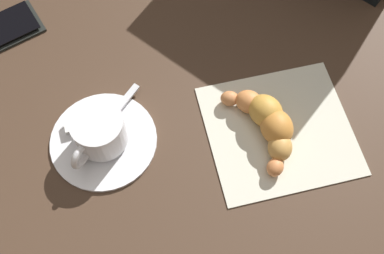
{
  "coord_description": "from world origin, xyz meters",
  "views": [
    {
      "loc": [
        -0.06,
        -0.25,
        0.54
      ],
      "look_at": [
        -0.0,
        -0.01,
        0.03
      ],
      "focal_mm": 43.1,
      "sensor_mm": 36.0,
      "label": 1
    }
  ],
  "objects_px": {
    "teaspoon": "(97,134)",
    "espresso_cup": "(98,131)",
    "sugar_packet": "(91,120)",
    "napkin": "(279,130)",
    "saucer": "(103,140)",
    "croissant": "(268,121)"
  },
  "relations": [
    {
      "from": "espresso_cup",
      "to": "teaspoon",
      "type": "xyz_separation_m",
      "value": [
        -0.0,
        0.01,
        -0.02
      ]
    },
    {
      "from": "espresso_cup",
      "to": "sugar_packet",
      "type": "height_order",
      "value": "espresso_cup"
    },
    {
      "from": "sugar_packet",
      "to": "croissant",
      "type": "height_order",
      "value": "croissant"
    },
    {
      "from": "sugar_packet",
      "to": "espresso_cup",
      "type": "bearing_deg",
      "value": 103.82
    },
    {
      "from": "saucer",
      "to": "teaspoon",
      "type": "relative_size",
      "value": 1.3
    },
    {
      "from": "croissant",
      "to": "saucer",
      "type": "bearing_deg",
      "value": 170.32
    },
    {
      "from": "saucer",
      "to": "espresso_cup",
      "type": "bearing_deg",
      "value": -132.83
    },
    {
      "from": "teaspoon",
      "to": "espresso_cup",
      "type": "bearing_deg",
      "value": -58.45
    },
    {
      "from": "saucer",
      "to": "sugar_packet",
      "type": "distance_m",
      "value": 0.03
    },
    {
      "from": "espresso_cup",
      "to": "napkin",
      "type": "bearing_deg",
      "value": -10.46
    },
    {
      "from": "saucer",
      "to": "croissant",
      "type": "height_order",
      "value": "croissant"
    },
    {
      "from": "espresso_cup",
      "to": "teaspoon",
      "type": "distance_m",
      "value": 0.02
    },
    {
      "from": "teaspoon",
      "to": "sugar_packet",
      "type": "distance_m",
      "value": 0.02
    },
    {
      "from": "saucer",
      "to": "sugar_packet",
      "type": "bearing_deg",
      "value": 109.11
    },
    {
      "from": "croissant",
      "to": "napkin",
      "type": "bearing_deg",
      "value": -24.1
    },
    {
      "from": "espresso_cup",
      "to": "croissant",
      "type": "height_order",
      "value": "espresso_cup"
    },
    {
      "from": "espresso_cup",
      "to": "teaspoon",
      "type": "bearing_deg",
      "value": 121.55
    },
    {
      "from": "espresso_cup",
      "to": "croissant",
      "type": "xyz_separation_m",
      "value": [
        0.21,
        -0.03,
        -0.01
      ]
    },
    {
      "from": "saucer",
      "to": "teaspoon",
      "type": "distance_m",
      "value": 0.01
    },
    {
      "from": "napkin",
      "to": "croissant",
      "type": "xyz_separation_m",
      "value": [
        -0.02,
        0.01,
        0.02
      ]
    },
    {
      "from": "saucer",
      "to": "sugar_packet",
      "type": "relative_size",
      "value": 1.97
    },
    {
      "from": "teaspoon",
      "to": "napkin",
      "type": "relative_size",
      "value": 0.57
    }
  ]
}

